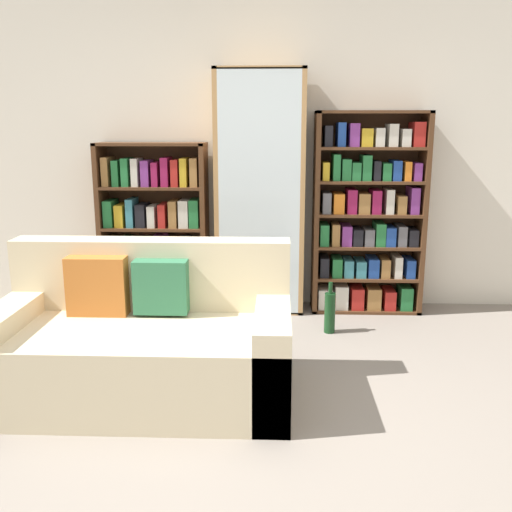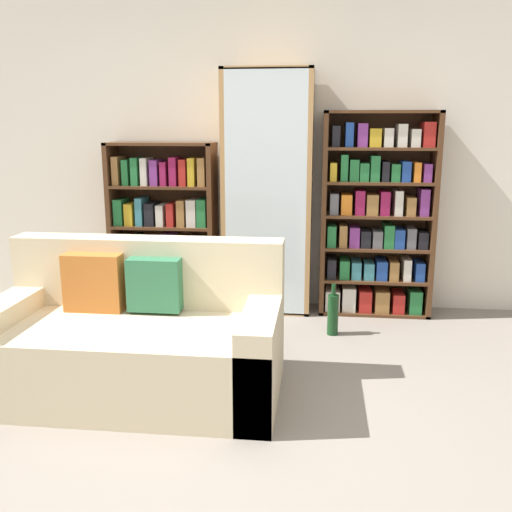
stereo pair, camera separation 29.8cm
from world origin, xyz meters
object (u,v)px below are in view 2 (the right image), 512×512
couch (136,341)px  bookshelf_left (164,230)px  wine_bottle (333,314)px  bookshelf_right (377,219)px  display_cabinet (268,194)px

couch → bookshelf_left: bookshelf_left is taller
bookshelf_left → wine_bottle: (1.47, -0.59, -0.51)m
couch → bookshelf_right: size_ratio=1.02×
bookshelf_right → couch: bearing=-133.0°
bookshelf_left → display_cabinet: display_cabinet is taller
bookshelf_left → display_cabinet: 0.97m
couch → wine_bottle: bearing=41.9°
bookshelf_left → bookshelf_right: bearing=0.0°
wine_bottle → bookshelf_left: bearing=158.2°
couch → bookshelf_right: bearing=47.0°
bookshelf_right → wine_bottle: (-0.35, -0.59, -0.65)m
display_cabinet → couch: bearing=-111.1°
display_cabinet → bookshelf_right: bearing=1.0°
bookshelf_left → wine_bottle: 1.67m
bookshelf_right → bookshelf_left: bearing=-180.0°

